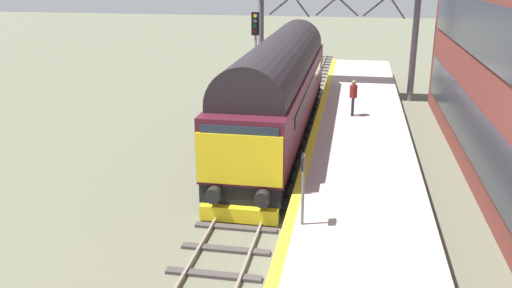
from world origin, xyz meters
TOP-DOWN VIEW (x-y plane):
  - ground_plane at (0.00, 0.00)m, footprint 140.00×140.00m
  - track_main at (0.00, 0.00)m, footprint 2.50×60.00m
  - station_platform at (3.60, 0.00)m, footprint 4.00×44.00m
  - diesel_locomotive at (0.00, 5.05)m, footprint 2.74×17.46m
  - signal_post_near at (-2.35, 11.99)m, footprint 0.44×0.22m
  - platform_number_sign at (2.08, -5.32)m, footprint 0.10×0.44m
  - waiting_passenger at (3.24, 6.17)m, footprint 0.34×0.51m
  - overhead_footbridge at (2.05, 14.01)m, footprint 9.30×2.00m

SIDE VIEW (x-z plane):
  - ground_plane at x=0.00m, z-range 0.00..0.00m
  - track_main at x=0.00m, z-range -0.02..0.13m
  - station_platform at x=3.60m, z-range 0.00..1.01m
  - waiting_passenger at x=3.24m, z-range 1.17..2.81m
  - platform_number_sign at x=2.08m, z-range 1.32..3.25m
  - diesel_locomotive at x=0.00m, z-range 0.14..4.82m
  - signal_post_near at x=-2.35m, z-range 0.76..5.88m
  - overhead_footbridge at x=2.05m, z-range 2.49..8.86m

